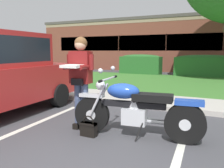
% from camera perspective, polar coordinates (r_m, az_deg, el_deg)
% --- Properties ---
extents(ground_plane, '(140.00, 140.00, 0.00)m').
position_cam_1_polar(ground_plane, '(3.47, -9.52, -16.82)').
color(ground_plane, '#424247').
extents(curb_strip, '(60.00, 0.20, 0.12)m').
position_cam_1_polar(curb_strip, '(6.11, 7.77, -5.20)').
color(curb_strip, '#B7B2A8').
rests_on(curb_strip, ground).
extents(concrete_walk, '(60.00, 1.50, 0.08)m').
position_cam_1_polar(concrete_walk, '(6.91, 10.00, -3.87)').
color(concrete_walk, '#B7B2A8').
rests_on(concrete_walk, ground).
extents(grass_lawn, '(60.00, 6.47, 0.06)m').
position_cam_1_polar(grass_lawn, '(10.74, 15.95, 0.12)').
color(grass_lawn, '#3D752D').
rests_on(grass_lawn, ground).
extents(stall_stripe_0, '(0.44, 4.40, 0.01)m').
position_cam_1_polar(stall_stripe_0, '(4.56, -23.61, -11.17)').
color(stall_stripe_0, silver).
rests_on(stall_stripe_0, ground).
extents(motorcycle, '(2.24, 0.82, 1.18)m').
position_cam_1_polar(motorcycle, '(3.96, 7.01, -6.20)').
color(motorcycle, black).
rests_on(motorcycle, ground).
extents(rider_person, '(0.53, 0.60, 1.70)m').
position_cam_1_polar(rider_person, '(4.35, -7.67, 2.12)').
color(rider_person, black).
rests_on(rider_person, ground).
extents(handbag, '(0.28, 0.13, 0.36)m').
position_cam_1_polar(handbag, '(4.10, -5.69, -10.56)').
color(handbag, black).
rests_on(handbag, ground).
extents(hedge_left, '(2.51, 0.90, 1.24)m').
position_cam_1_polar(hedge_left, '(14.73, 6.94, 4.86)').
color(hedge_left, '#286028').
rests_on(hedge_left, ground).
extents(hedge_center_left, '(3.29, 0.90, 1.24)m').
position_cam_1_polar(hedge_center_left, '(13.96, 21.71, 4.18)').
color(hedge_center_left, '#286028').
rests_on(hedge_center_left, ground).
extents(brick_building, '(20.99, 9.47, 3.86)m').
position_cam_1_polar(brick_building, '(21.11, 15.91, 9.04)').
color(brick_building, brown).
rests_on(brick_building, ground).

